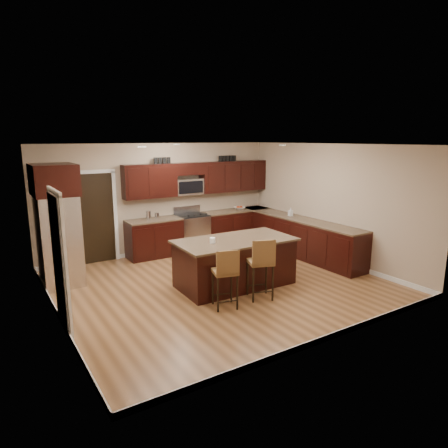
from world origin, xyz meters
TOP-DOWN VIEW (x-y plane):
  - floor at (0.00, 0.00)m, footprint 6.00×6.00m
  - ceiling at (0.00, 0.00)m, footprint 6.00×6.00m
  - wall_back at (0.00, 2.75)m, footprint 6.00×0.00m
  - wall_left at (-3.00, 0.00)m, footprint 0.00×5.50m
  - wall_right at (3.00, 0.00)m, footprint 0.00×5.50m
  - base_cabinets at (1.90, 1.45)m, footprint 4.02×3.96m
  - upper_cabinets at (1.04, 2.58)m, footprint 4.00×0.33m
  - range at (0.68, 2.45)m, footprint 0.76×0.64m
  - microwave at (0.68, 2.60)m, footprint 0.76×0.31m
  - doorway at (-1.65, 2.73)m, footprint 0.85×0.03m
  - pantry_door at (-2.98, -0.30)m, footprint 0.03×0.80m
  - letter_decor at (0.90, 2.58)m, footprint 2.20×0.03m
  - island at (0.22, -0.20)m, footprint 2.31×1.26m
  - stool_left at (-0.53, -1.04)m, footprint 0.48×0.48m
  - stool_mid at (0.21, -1.04)m, footprint 0.53×0.53m
  - refrigerator at (-2.62, 1.69)m, footprint 0.79×0.94m
  - floor_mat at (1.07, 1.73)m, footprint 1.07×0.92m
  - fruit_bowl at (2.15, 2.45)m, footprint 0.34×0.34m
  - soap_bottle at (2.70, 1.02)m, footprint 0.11×0.11m
  - canister_tall at (-0.47, 2.45)m, footprint 0.12×0.12m
  - canister_short at (-0.26, 2.45)m, footprint 0.11×0.11m
  - island_jar at (-0.28, -0.20)m, footprint 0.10×0.10m

SIDE VIEW (x-z plane):
  - floor at x=0.00m, z-range 0.00..0.00m
  - floor_mat at x=1.07m, z-range 0.00..0.01m
  - island at x=0.22m, z-range -0.03..0.89m
  - base_cabinets at x=1.90m, z-range 0.00..0.92m
  - range at x=0.68m, z-range -0.08..1.03m
  - stool_left at x=-0.53m, z-range 0.13..1.17m
  - stool_mid at x=0.21m, z-range 0.14..1.25m
  - fruit_bowl at x=2.15m, z-range 0.92..0.99m
  - island_jar at x=-0.28m, z-range 0.92..1.02m
  - canister_short at x=-0.26m, z-range 0.92..1.07m
  - pantry_door at x=-2.98m, z-range 0.00..2.04m
  - soap_bottle at x=2.70m, z-range 0.92..1.13m
  - canister_tall at x=-0.47m, z-range 0.92..1.14m
  - doorway at x=-1.65m, z-range 0.00..2.06m
  - refrigerator at x=-2.62m, z-range 0.03..2.38m
  - wall_back at x=0.00m, z-range -1.65..4.35m
  - wall_left at x=-3.00m, z-range -1.40..4.10m
  - wall_right at x=3.00m, z-range -1.40..4.10m
  - microwave at x=0.68m, z-range 1.42..1.82m
  - upper_cabinets at x=1.04m, z-range 1.44..2.24m
  - letter_decor at x=0.90m, z-range 2.22..2.37m
  - ceiling at x=0.00m, z-range 2.70..2.70m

